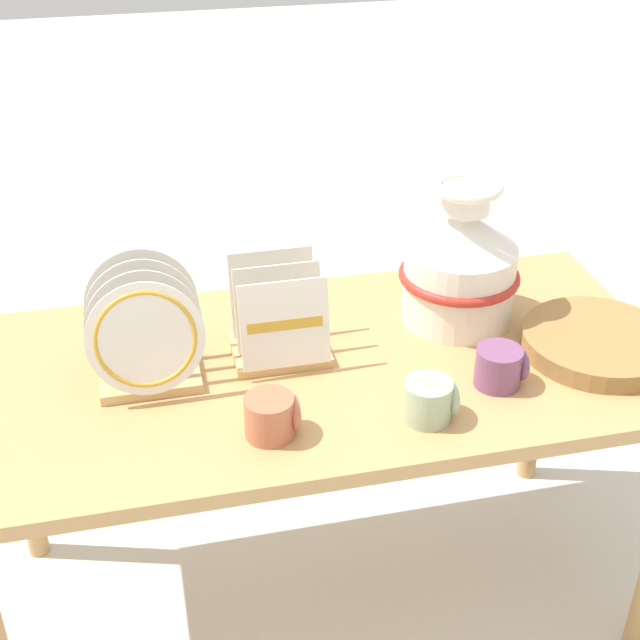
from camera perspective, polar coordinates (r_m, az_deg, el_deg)
ground_plane at (r=2.47m, az=0.00°, el=-17.11°), size 14.00×14.00×0.00m
display_table at (r=2.02m, az=0.00°, el=-4.68°), size 1.56×0.75×0.74m
ceramic_vase at (r=2.09m, az=8.96°, el=3.63°), size 0.28×0.28×0.35m
dish_rack_round_plates at (r=1.89m, az=-11.10°, el=-1.16°), size 0.24×0.20×0.26m
dish_rack_square_plates at (r=1.97m, az=-2.64°, el=-0.54°), size 0.21×0.19×0.21m
wicker_charger_stack at (r=2.09m, az=17.38°, el=-1.39°), size 0.34×0.34×0.04m
mug_sage_glaze at (r=1.80m, az=7.04°, el=-5.11°), size 0.11×0.10×0.09m
mug_terracotta_glaze at (r=1.75m, az=-3.09°, el=-6.16°), size 0.11×0.10×0.09m
mug_plum_glaze at (r=1.92m, az=11.47°, el=-2.95°), size 0.11×0.10×0.09m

